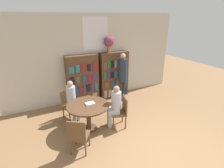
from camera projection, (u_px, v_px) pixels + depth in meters
ground_plane at (151, 151)px, 4.01m from camera, size 16.00×16.00×0.00m
wall_back at (96, 58)px, 6.20m from camera, size 6.40×0.07×3.00m
bookshelf_left at (83, 80)px, 6.03m from camera, size 1.09×0.34×1.70m
bookshelf_right at (114, 75)px, 6.53m from camera, size 1.09×0.34×1.70m
flower_vase at (109, 42)px, 6.02m from camera, size 0.36×0.36×0.56m
reading_table at (88, 109)px, 4.58m from camera, size 1.11×1.11×0.74m
chair_near_camera at (78, 135)px, 3.80m from camera, size 0.55×0.55×0.88m
chair_left_side at (69, 103)px, 5.19m from camera, size 0.51×0.51×0.88m
chair_far_side at (121, 110)px, 4.78m from camera, size 0.49×0.49×0.88m
seated_reader_left at (72, 99)px, 5.00m from camera, size 0.36×0.40×1.21m
seated_reader_right at (115, 104)px, 4.68m from camera, size 0.40×0.34×1.21m
librarian_standing at (123, 72)px, 6.07m from camera, size 0.31×0.58×1.74m
open_book_on_table at (90, 103)px, 4.57m from camera, size 0.24×0.18×0.03m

